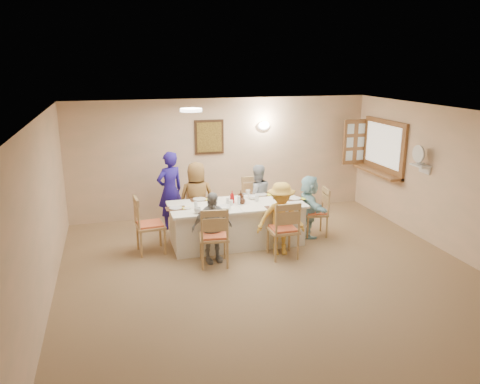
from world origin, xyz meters
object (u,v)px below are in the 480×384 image
object	(u,v)px
chair_right_end	(315,212)
diner_back_left	(197,199)
dining_table	(237,223)
diner_right_end	(309,206)
chair_back_left	(196,210)
serving_hatch	(384,147)
diner_back_right	(257,197)
chair_left_end	(150,224)
diner_front_right	(281,219)
desk_fan	(420,157)
chair_front_right	(283,229)
condiment_ketchup	(232,197)
chair_front_left	(214,235)
caregiver	(170,190)
diner_front_left	(212,227)
chair_back_right	(255,202)

from	to	relation	value
chair_right_end	diner_back_left	world-z (taller)	diner_back_left
dining_table	diner_right_end	xyz separation A→B (m)	(1.42, 0.00, 0.21)
dining_table	diner_back_left	bearing A→B (deg)	131.42
chair_right_end	chair_back_left	bearing A→B (deg)	-102.86
serving_hatch	diner_back_right	size ratio (longest dim) A/B	1.15
chair_left_end	diner_front_right	size ratio (longest dim) A/B	0.80
serving_hatch	chair_right_end	world-z (taller)	serving_hatch
desk_fan	diner_back_left	world-z (taller)	desk_fan
diner_back_left	diner_back_right	bearing A→B (deg)	-179.88
diner_back_right	serving_hatch	bearing A→B (deg)	178.32
chair_front_right	diner_back_left	size ratio (longest dim) A/B	0.71
diner_back_right	condiment_ketchup	xyz separation A→B (m)	(-0.67, -0.62, 0.22)
diner_back_left	diner_right_end	size ratio (longest dim) A/B	1.19
serving_hatch	condiment_ketchup	xyz separation A→B (m)	(-3.47, -0.68, -0.63)
chair_front_left	diner_right_end	distance (m)	2.17
desk_fan	caregiver	distance (m)	4.75
dining_table	chair_right_end	size ratio (longest dim) A/B	2.59
serving_hatch	chair_front_right	world-z (taller)	serving_hatch
diner_back_left	diner_front_left	world-z (taller)	diner_back_left
chair_back_left	diner_back_left	world-z (taller)	diner_back_left
diner_right_end	caregiver	size ratio (longest dim) A/B	0.76
caregiver	chair_front_left	bearing A→B (deg)	78.81
desk_fan	diner_back_right	bearing A→B (deg)	154.30
chair_right_end	condiment_ketchup	size ratio (longest dim) A/B	4.17
diner_back_right	diner_front_right	world-z (taller)	diner_back_right
chair_front_left	chair_front_right	size ratio (longest dim) A/B	1.00
desk_fan	condiment_ketchup	world-z (taller)	desk_fan
dining_table	desk_fan	bearing A→B (deg)	-10.59
chair_back_left	diner_back_right	bearing A→B (deg)	3.82
chair_right_end	chair_back_right	bearing A→B (deg)	-122.55
diner_back_left	diner_front_right	size ratio (longest dim) A/B	1.11
desk_fan	serving_hatch	bearing A→B (deg)	85.34
chair_back_left	diner_right_end	size ratio (longest dim) A/B	0.74
chair_back_right	diner_right_end	world-z (taller)	diner_right_end
dining_table	diner_right_end	distance (m)	1.44
chair_left_end	diner_back_left	size ratio (longest dim) A/B	0.72
diner_back_right	diner_right_end	xyz separation A→B (m)	(0.82, -0.68, -0.06)
serving_hatch	chair_back_right	xyz separation A→B (m)	(-2.80, 0.07, -1.00)
diner_front_left	diner_front_right	world-z (taller)	diner_front_right
chair_back_right	diner_right_end	distance (m)	1.15
chair_back_left	chair_back_right	bearing A→B (deg)	9.53
diner_front_right	caregiver	size ratio (longest dim) A/B	0.82
diner_front_left	diner_right_end	bearing A→B (deg)	9.23
chair_back_right	diner_back_right	bearing A→B (deg)	-91.62
serving_hatch	condiment_ketchup	bearing A→B (deg)	-168.98
chair_back_right	caregiver	bearing A→B (deg)	166.40
serving_hatch	diner_front_left	world-z (taller)	serving_hatch
diner_back_right	condiment_ketchup	bearing A→B (deg)	40.21
chair_front_right	caregiver	size ratio (longest dim) A/B	0.65
serving_hatch	condiment_ketchup	world-z (taller)	serving_hatch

